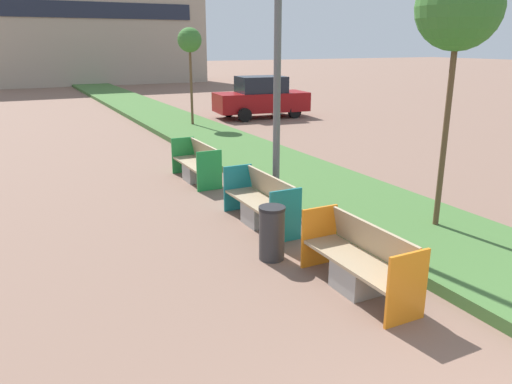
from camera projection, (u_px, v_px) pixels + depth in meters
name	position (u px, v px, depth m)	size (l,w,h in m)	color
planter_grass_strip	(249.00, 155.00, 14.89)	(2.80, 120.00, 0.18)	#426B33
building_backdrop	(90.00, 18.00, 40.54)	(18.26, 5.19, 10.39)	tan
bench_orange_frame	(359.00, 266.00, 6.89)	(0.65, 1.95, 0.94)	#9E9B96
bench_teal_frame	(261.00, 206.00, 9.42)	(0.65, 2.00, 0.94)	#9E9B96
bench_green_frame	(197.00, 166.00, 12.41)	(0.65, 1.91, 0.94)	#9E9B96
litter_bin	(272.00, 233.00, 7.87)	(0.42, 0.42, 0.87)	#2D2D30
sapling_tree_near	(459.00, 8.00, 7.95)	(1.39, 1.39, 4.57)	brown
sapling_tree_far	(190.00, 42.00, 19.11)	(0.93, 0.93, 3.88)	brown
parked_car_distant	(261.00, 97.00, 22.77)	(4.37, 2.21, 1.86)	maroon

